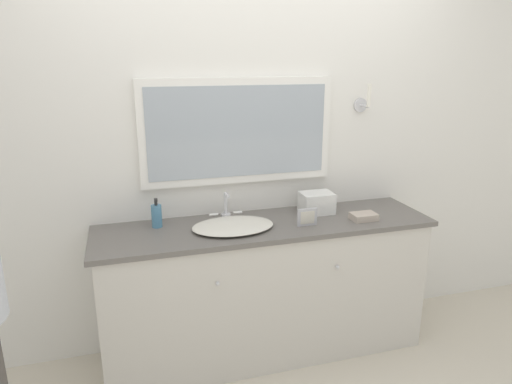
# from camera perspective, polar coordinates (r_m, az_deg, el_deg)

# --- Properties ---
(ground_plane) EXTENTS (14.00, 14.00, 0.00)m
(ground_plane) POSITION_cam_1_polar(r_m,az_deg,el_deg) (2.90, 2.99, -22.13)
(ground_plane) COLOR beige
(wall_back) EXTENTS (8.00, 0.18, 2.55)m
(wall_back) POSITION_cam_1_polar(r_m,az_deg,el_deg) (2.86, -0.48, 5.82)
(wall_back) COLOR white
(wall_back) RESTS_ON ground_plane
(vanity_counter) EXTENTS (2.00, 0.53, 0.86)m
(vanity_counter) POSITION_cam_1_polar(r_m,az_deg,el_deg) (2.88, 1.21, -12.00)
(vanity_counter) COLOR beige
(vanity_counter) RESTS_ON ground_plane
(sink_basin) EXTENTS (0.47, 0.38, 0.17)m
(sink_basin) POSITION_cam_1_polar(r_m,az_deg,el_deg) (2.63, -2.93, -4.16)
(sink_basin) COLOR silver
(sink_basin) RESTS_ON vanity_counter
(soap_bottle) EXTENTS (0.06, 0.06, 0.17)m
(soap_bottle) POSITION_cam_1_polar(r_m,az_deg,el_deg) (2.69, -12.32, -2.89)
(soap_bottle) COLOR teal
(soap_bottle) RESTS_ON vanity_counter
(appliance_box) EXTENTS (0.20, 0.15, 0.13)m
(appliance_box) POSITION_cam_1_polar(r_m,az_deg,el_deg) (2.89, 7.60, -1.36)
(appliance_box) COLOR white
(appliance_box) RESTS_ON vanity_counter
(picture_frame) EXTENTS (0.12, 0.01, 0.10)m
(picture_frame) POSITION_cam_1_polar(r_m,az_deg,el_deg) (2.67, 6.42, -3.15)
(picture_frame) COLOR #B2B2B7
(picture_frame) RESTS_ON vanity_counter
(hand_towel_near_sink) EXTENTS (0.15, 0.11, 0.04)m
(hand_towel_near_sink) POSITION_cam_1_polar(r_m,az_deg,el_deg) (2.84, 13.31, -3.01)
(hand_towel_near_sink) COLOR #B7A899
(hand_towel_near_sink) RESTS_ON vanity_counter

